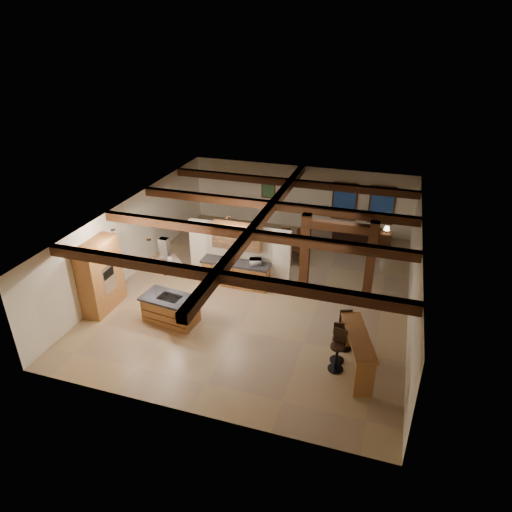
# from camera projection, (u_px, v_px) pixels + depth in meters

# --- Properties ---
(ground) EXTENTS (12.00, 12.00, 0.00)m
(ground) POSITION_uv_depth(u_px,v_px,m) (261.00, 290.00, 16.24)
(ground) COLOR tan
(ground) RESTS_ON ground
(room_walls) EXTENTS (12.00, 12.00, 12.00)m
(room_walls) POSITION_uv_depth(u_px,v_px,m) (262.00, 246.00, 15.43)
(room_walls) COLOR silver
(room_walls) RESTS_ON ground
(ceiling_beams) EXTENTS (10.00, 12.00, 0.28)m
(ceiling_beams) POSITION_uv_depth(u_px,v_px,m) (262.00, 219.00, 14.98)
(ceiling_beams) COLOR #3A210E
(ceiling_beams) RESTS_ON room_walls
(timber_posts) EXTENTS (2.50, 0.30, 2.90)m
(timber_posts) POSITION_uv_depth(u_px,v_px,m) (338.00, 250.00, 15.19)
(timber_posts) COLOR #3A210E
(timber_posts) RESTS_ON ground
(partition_wall) EXTENTS (3.80, 0.18, 2.20)m
(partition_wall) POSITION_uv_depth(u_px,v_px,m) (239.00, 253.00, 16.43)
(partition_wall) COLOR silver
(partition_wall) RESTS_ON ground
(pantry_cabinet) EXTENTS (0.67, 1.60, 2.40)m
(pantry_cabinet) POSITION_uv_depth(u_px,v_px,m) (101.00, 276.00, 14.75)
(pantry_cabinet) COLOR #A97E36
(pantry_cabinet) RESTS_ON ground
(back_counter) EXTENTS (2.50, 0.66, 0.94)m
(back_counter) POSITION_uv_depth(u_px,v_px,m) (236.00, 273.00, 16.39)
(back_counter) COLOR #A97E36
(back_counter) RESTS_ON ground
(upper_display_cabinet) EXTENTS (1.80, 0.36, 0.95)m
(upper_display_cabinet) POSITION_uv_depth(u_px,v_px,m) (237.00, 236.00, 15.93)
(upper_display_cabinet) COLOR #A97E36
(upper_display_cabinet) RESTS_ON partition_wall
(range_hood) EXTENTS (1.10, 1.10, 1.40)m
(range_hood) POSITION_uv_depth(u_px,v_px,m) (167.00, 272.00, 13.78)
(range_hood) COLOR silver
(range_hood) RESTS_ON room_walls
(back_windows) EXTENTS (2.70, 0.07, 1.70)m
(back_windows) POSITION_uv_depth(u_px,v_px,m) (363.00, 203.00, 19.84)
(back_windows) COLOR #3A210E
(back_windows) RESTS_ON room_walls
(framed_art) EXTENTS (0.65, 0.05, 0.85)m
(framed_art) POSITION_uv_depth(u_px,v_px,m) (268.00, 189.00, 20.91)
(framed_art) COLOR #3A210E
(framed_art) RESTS_ON room_walls
(recessed_cans) EXTENTS (3.16, 2.46, 0.03)m
(recessed_cans) POSITION_uv_depth(u_px,v_px,m) (165.00, 229.00, 13.98)
(recessed_cans) COLOR silver
(recessed_cans) RESTS_ON room_walls
(kitchen_island) EXTENTS (1.90, 1.16, 0.89)m
(kitchen_island) POSITION_uv_depth(u_px,v_px,m) (171.00, 309.00, 14.39)
(kitchen_island) COLOR #A97E36
(kitchen_island) RESTS_ON ground
(dining_table) EXTENTS (1.81, 1.25, 0.58)m
(dining_table) POSITION_uv_depth(u_px,v_px,m) (286.00, 250.00, 18.46)
(dining_table) COLOR #3C1E0F
(dining_table) RESTS_ON ground
(sofa) EXTENTS (2.22, 1.08, 0.62)m
(sofa) POSITION_uv_depth(u_px,v_px,m) (357.00, 232.00, 20.03)
(sofa) COLOR black
(sofa) RESTS_ON ground
(microwave) EXTENTS (0.49, 0.41, 0.23)m
(microwave) POSITION_uv_depth(u_px,v_px,m) (255.00, 262.00, 15.92)
(microwave) COLOR silver
(microwave) RESTS_ON back_counter
(bar_counter) EXTENTS (1.20, 2.27, 1.16)m
(bar_counter) POSITION_uv_depth(u_px,v_px,m) (357.00, 347.00, 12.18)
(bar_counter) COLOR #A97E36
(bar_counter) RESTS_ON ground
(side_table) EXTENTS (0.51, 0.51, 0.60)m
(side_table) POSITION_uv_depth(u_px,v_px,m) (385.00, 239.00, 19.38)
(side_table) COLOR #3A210E
(side_table) RESTS_ON ground
(table_lamp) EXTENTS (0.25, 0.25, 0.29)m
(table_lamp) POSITION_uv_depth(u_px,v_px,m) (387.00, 228.00, 19.15)
(table_lamp) COLOR black
(table_lamp) RESTS_ON side_table
(bar_stool_a) EXTENTS (0.43, 0.45, 1.23)m
(bar_stool_a) POSITION_uv_depth(u_px,v_px,m) (338.00, 350.00, 12.30)
(bar_stool_a) COLOR black
(bar_stool_a) RESTS_ON ground
(bar_stool_b) EXTENTS (0.41, 0.41, 1.16)m
(bar_stool_b) POSITION_uv_depth(u_px,v_px,m) (339.00, 343.00, 12.64)
(bar_stool_b) COLOR black
(bar_stool_b) RESTS_ON ground
(bar_stool_c) EXTENTS (0.45, 0.46, 1.21)m
(bar_stool_c) POSITION_uv_depth(u_px,v_px,m) (346.00, 330.00, 13.12)
(bar_stool_c) COLOR black
(bar_stool_c) RESTS_ON ground
(dining_chairs) EXTENTS (2.04, 2.04, 1.07)m
(dining_chairs) POSITION_uv_depth(u_px,v_px,m) (286.00, 245.00, 18.35)
(dining_chairs) COLOR #3A210E
(dining_chairs) RESTS_ON ground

